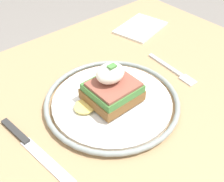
% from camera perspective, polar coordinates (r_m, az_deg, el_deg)
% --- Properties ---
extents(dining_table, '(0.91, 0.65, 0.76)m').
position_cam_1_polar(dining_table, '(0.68, -0.30, -11.26)').
color(dining_table, tan).
rests_on(dining_table, ground_plane).
extents(plate, '(0.27, 0.27, 0.02)m').
position_cam_1_polar(plate, '(0.56, 0.00, -2.09)').
color(plate, white).
rests_on(plate, dining_table).
extents(sandwich, '(0.12, 0.09, 0.08)m').
position_cam_1_polar(sandwich, '(0.54, -0.12, 0.67)').
color(sandwich, brown).
rests_on(sandwich, plate).
extents(fork, '(0.03, 0.14, 0.00)m').
position_cam_1_polar(fork, '(0.67, 12.34, 4.14)').
color(fork, silver).
rests_on(fork, dining_table).
extents(knife, '(0.04, 0.20, 0.01)m').
position_cam_1_polar(knife, '(0.52, -16.48, -10.35)').
color(knife, '#2D2D2D').
rests_on(knife, dining_table).
extents(napkin, '(0.16, 0.13, 0.01)m').
position_cam_1_polar(napkin, '(0.83, 5.82, 12.69)').
color(napkin, white).
rests_on(napkin, dining_table).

